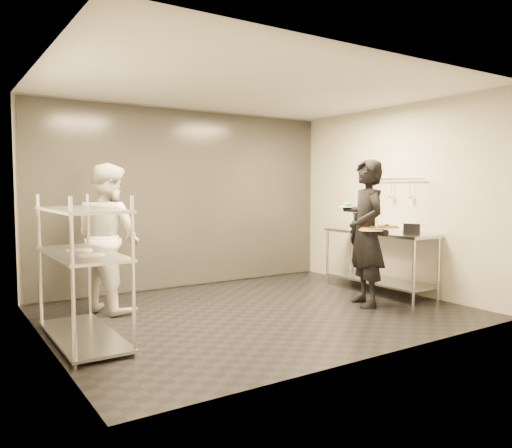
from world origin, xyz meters
TOP-DOWN VIEW (x-y plane):
  - room_shell at (0.00, 1.18)m, footprint 5.00×4.00m
  - pass_rack at (-2.15, -0.00)m, footprint 0.60×1.60m
  - prep_counter at (2.18, 0.00)m, footprint 0.60×1.80m
  - utensil_rail at (2.43, -0.00)m, footprint 0.07×1.20m
  - waiter at (1.40, -0.49)m, footprint 0.69×0.83m
  - chef at (-1.55, 1.10)m, footprint 0.99×1.10m
  - pizza_plate_near at (1.31, -0.67)m, footprint 0.32×0.32m
  - pizza_plate_far at (1.58, -0.70)m, footprint 0.30×0.30m
  - salad_plate at (1.36, -0.18)m, footprint 0.26×0.26m
  - pos_monitor at (2.06, -0.69)m, footprint 0.11×0.23m
  - bottle_green at (2.03, 0.44)m, footprint 0.07×0.07m
  - bottle_clear at (2.32, 0.22)m, footprint 0.06×0.06m
  - bottle_dark at (2.26, 0.61)m, footprint 0.07×0.07m

SIDE VIEW (x-z plane):
  - prep_counter at x=2.18m, z-range 0.17..1.09m
  - pass_rack at x=-2.15m, z-range 0.02..1.52m
  - chef at x=-1.55m, z-range 0.00..1.88m
  - waiter at x=1.40m, z-range 0.00..1.94m
  - pos_monitor at x=2.06m, z-range 0.92..1.08m
  - bottle_clear at x=2.32m, z-range 0.92..1.13m
  - bottle_green at x=2.03m, z-range 0.92..1.15m
  - pizza_plate_near at x=1.31m, z-range 1.01..1.07m
  - bottle_dark at x=2.26m, z-range 0.92..1.17m
  - pizza_plate_far at x=1.58m, z-range 1.03..1.08m
  - salad_plate at x=1.36m, z-range 1.29..1.37m
  - room_shell at x=0.00m, z-range 0.00..2.80m
  - utensil_rail at x=2.43m, z-range 1.39..1.70m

